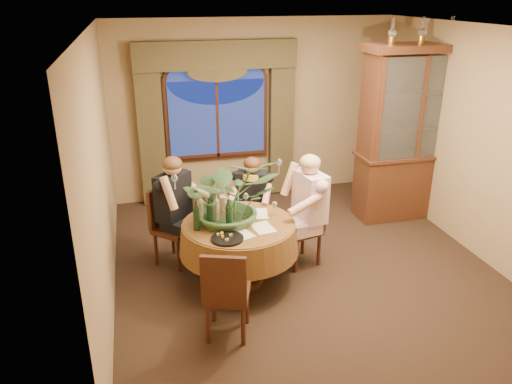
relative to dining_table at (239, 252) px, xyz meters
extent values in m
plane|color=black|center=(0.83, 0.18, -0.38)|extent=(5.00, 5.00, 0.00)
plane|color=#957952|center=(0.83, 2.68, 1.02)|extent=(4.50, 0.00, 4.50)
plane|color=#957952|center=(3.08, 0.18, 1.02)|extent=(0.00, 5.00, 5.00)
plane|color=white|center=(0.83, 0.18, 2.42)|extent=(5.00, 5.00, 0.00)
cube|color=#3F3822|center=(-0.80, 2.56, 0.80)|extent=(0.38, 0.14, 2.32)
cube|color=#3F3822|center=(1.26, 2.56, 0.80)|extent=(0.38, 0.14, 2.32)
cylinder|color=maroon|center=(0.00, 0.00, 0.00)|extent=(1.78, 1.78, 0.75)
cube|color=#3C1B0E|center=(2.79, 1.25, 0.88)|extent=(1.54, 0.60, 2.50)
cube|color=black|center=(0.81, 0.23, 0.10)|extent=(0.52, 0.52, 0.96)
cube|color=black|center=(0.32, 0.83, 0.10)|extent=(0.54, 0.54, 0.96)
cube|color=black|center=(-0.67, 0.61, 0.10)|extent=(0.59, 0.59, 0.96)
cube|color=black|center=(-0.31, -0.91, 0.10)|extent=(0.53, 0.53, 0.96)
imported|color=#3A5F34|center=(-0.07, 0.11, 1.03)|extent=(1.06, 1.18, 0.92)
imported|color=#4B5228|center=(0.08, -0.04, 0.40)|extent=(0.16, 0.16, 0.05)
cylinder|color=black|center=(-0.20, -0.37, 0.39)|extent=(0.34, 0.34, 0.02)
cylinder|color=black|center=(-0.48, -0.07, 0.54)|extent=(0.07, 0.07, 0.33)
cylinder|color=black|center=(-0.13, -0.08, 0.54)|extent=(0.07, 0.07, 0.33)
cylinder|color=tan|center=(-0.41, 0.12, 0.54)|extent=(0.07, 0.07, 0.33)
cylinder|color=black|center=(-0.32, 0.00, 0.54)|extent=(0.07, 0.07, 0.33)
cylinder|color=tan|center=(-0.23, 0.09, 0.54)|extent=(0.07, 0.07, 0.33)
cylinder|color=black|center=(-0.26, 0.20, 0.54)|extent=(0.07, 0.07, 0.33)
cube|color=white|center=(0.23, -0.20, 0.38)|extent=(0.25, 0.33, 0.00)
cube|color=white|center=(0.27, 0.17, 0.38)|extent=(0.26, 0.33, 0.00)
cube|color=white|center=(-0.04, -0.28, 0.38)|extent=(0.30, 0.35, 0.00)
camera|label=1|loc=(-1.03, -4.93, 2.78)|focal=35.00mm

